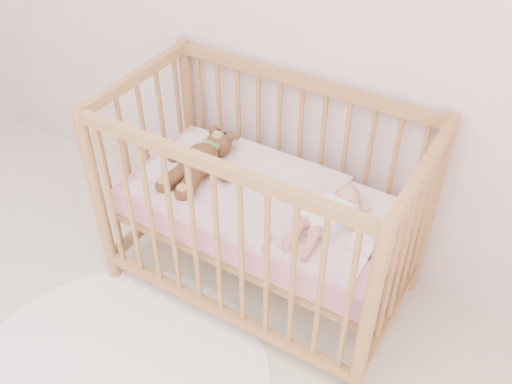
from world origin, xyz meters
The scene contains 5 objects.
crib centered at (0.20, 1.60, 0.50)m, with size 1.36×0.76×1.00m, color #A98248, non-canonical shape.
mattress centered at (0.20, 1.60, 0.49)m, with size 1.22×0.62×0.13m, color pink.
blanket centered at (0.20, 1.60, 0.56)m, with size 1.10×0.58×0.06m, color pink, non-canonical shape.
baby centered at (0.53, 1.58, 0.64)m, with size 0.23×0.48×0.12m, color white, non-canonical shape.
teddy_bear centered at (-0.12, 1.58, 0.65)m, with size 0.35×0.50×0.14m, color brown, non-canonical shape.
Camera 1 is at (1.16, -0.05, 2.18)m, focal length 40.00 mm.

